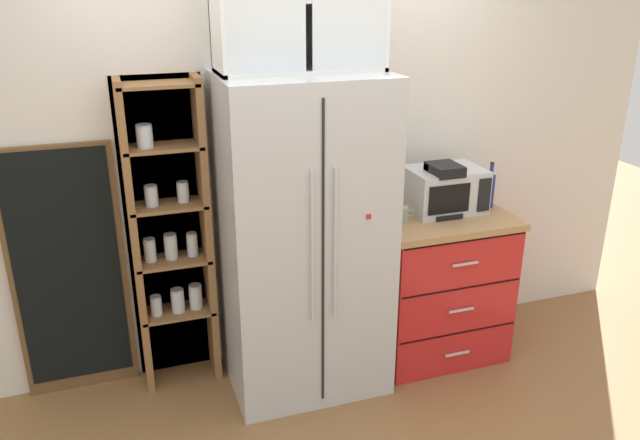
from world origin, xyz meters
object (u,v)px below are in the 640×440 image
refrigerator (303,237)px  bottle_cobalt (490,187)px  microwave (445,190)px  coffee_maker (441,189)px  chalkboard_menu (69,273)px  mug_sage (403,215)px

refrigerator → bottle_cobalt: refrigerator is taller
refrigerator → microwave: (0.91, 0.08, 0.15)m
refrigerator → coffee_maker: (0.86, 0.04, 0.18)m
coffee_maker → bottle_cobalt: (0.34, 0.01, -0.03)m
microwave → chalkboard_menu: size_ratio=0.30×
microwave → mug_sage: microwave is taller
refrigerator → microwave: size_ratio=4.08×
microwave → coffee_maker: bearing=-139.0°
microwave → coffee_maker: coffee_maker is taller
mug_sage → bottle_cobalt: size_ratio=0.38×
chalkboard_menu → refrigerator: bearing=-14.3°
refrigerator → chalkboard_menu: refrigerator is taller
bottle_cobalt → chalkboard_menu: bearing=173.7°
refrigerator → microwave: 0.93m
mug_sage → bottle_cobalt: (0.61, 0.07, 0.08)m
coffee_maker → bottle_cobalt: size_ratio=1.10×
coffee_maker → chalkboard_menu: bearing=172.4°
mug_sage → bottle_cobalt: bearing=6.8°
coffee_maker → microwave: bearing=41.0°
coffee_maker → mug_sage: coffee_maker is taller
bottle_cobalt → chalkboard_menu: size_ratio=0.19×
mug_sage → chalkboard_menu: chalkboard_menu is taller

